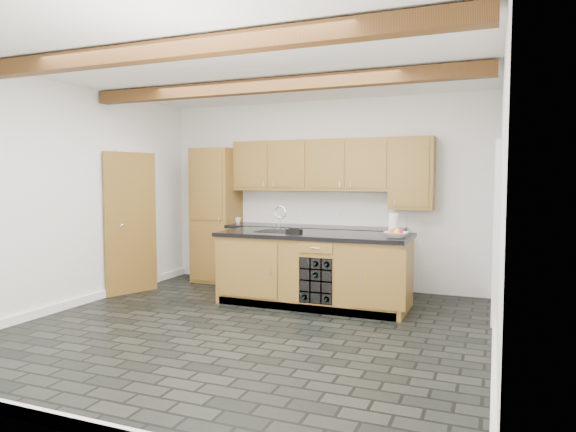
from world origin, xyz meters
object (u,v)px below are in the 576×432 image
object	(u,v)px
island	(314,269)
paper_towel	(393,224)
fruit_bowl	(396,235)
kitchen_scale	(294,230)

from	to	relation	value
island	paper_towel	size ratio (longest dim) A/B	9.50
island	fruit_bowl	xyz separation A→B (m)	(1.07, -0.15, 0.50)
paper_towel	kitchen_scale	bearing A→B (deg)	-165.71
kitchen_scale	paper_towel	distance (m)	1.27
kitchen_scale	paper_towel	world-z (taller)	paper_towel
island	fruit_bowl	bearing A→B (deg)	-7.70
fruit_bowl	island	bearing A→B (deg)	172.30
kitchen_scale	paper_towel	bearing A→B (deg)	20.38
kitchen_scale	fruit_bowl	distance (m)	1.33
island	fruit_bowl	distance (m)	1.19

